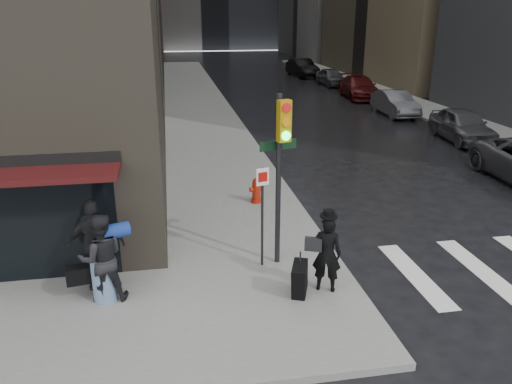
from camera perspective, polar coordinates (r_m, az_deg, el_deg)
The scene contains 13 objects.
ground at distance 10.08m, azimuth 1.91°, elevation -13.86°, with size 140.00×140.00×0.00m, color black.
sidewalk_left at distance 35.67m, azimuth -7.13°, elevation 10.81°, with size 4.00×50.00×0.15m, color slate.
sidewalk_right at distance 38.76m, azimuth 13.60°, elevation 11.13°, with size 3.00×50.00×0.15m, color slate.
man_overcoat at distance 10.27m, azimuth 7.45°, elevation -7.48°, with size 1.20×0.81×1.82m.
man_jeans at distance 10.28m, azimuth -17.27°, elevation -7.23°, with size 1.34×0.83×1.84m.
man_greycoat at distance 10.71m, azimuth -17.83°, elevation -5.81°, with size 1.15×0.48×1.96m.
traffic_light at distance 10.67m, azimuth 2.67°, elevation 3.79°, with size 0.94×0.55×3.87m.
fire_hydrant at distance 15.07m, azimuth 0.05°, elevation 0.08°, with size 0.44×0.34×0.77m.
parked_car_1 at distance 24.89m, azimuth 22.52°, elevation 7.10°, with size 1.75×4.34×1.48m, color #48484C.
parked_car_2 at distance 30.07m, azimuth 15.61°, elevation 9.74°, with size 1.45×4.17×1.37m, color #525257.
parked_car_3 at distance 35.80m, azimuth 11.69°, elevation 11.65°, with size 2.05×5.04×1.46m, color #410D0D.
parked_car_4 at distance 41.64m, azimuth 8.62°, elevation 12.87°, with size 1.62×4.02×1.37m, color #434449.
parked_car_5 at distance 47.34m, azimuth 5.30°, elevation 13.96°, with size 1.69×4.85×1.60m, color black.
Camera 1 is at (-1.77, -8.20, 5.60)m, focal length 35.00 mm.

